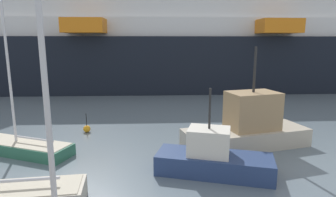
% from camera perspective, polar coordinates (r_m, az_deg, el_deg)
% --- Properties ---
extents(sailboat_2, '(6.78, 3.76, 10.84)m').
position_cam_1_polar(sailboat_2, '(20.56, -26.82, -8.29)').
color(sailboat_2, '#2D6B51').
rests_on(sailboat_2, ground_plane).
extents(fishing_boat_0, '(6.41, 3.32, 4.63)m').
position_cam_1_polar(fishing_boat_0, '(15.80, 8.83, -11.60)').
color(fishing_boat_0, navy).
rests_on(fishing_boat_0, ground_plane).
extents(fishing_boat_2, '(8.90, 5.41, 6.65)m').
position_cam_1_polar(fishing_boat_2, '(20.10, 15.58, -5.54)').
color(fishing_boat_2, '#BCB29E').
rests_on(fishing_boat_2, ground_plane).
extents(channel_buoy_1, '(0.55, 0.55, 1.52)m').
position_cam_1_polar(channel_buoy_1, '(23.40, -15.79, -5.78)').
color(channel_buoy_1, orange).
rests_on(channel_buoy_1, ground_plane).
extents(cruise_ship, '(139.94, 30.29, 22.08)m').
position_cam_1_polar(cruise_ship, '(47.01, 1.44, 11.22)').
color(cruise_ship, black).
rests_on(cruise_ship, ground_plane).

